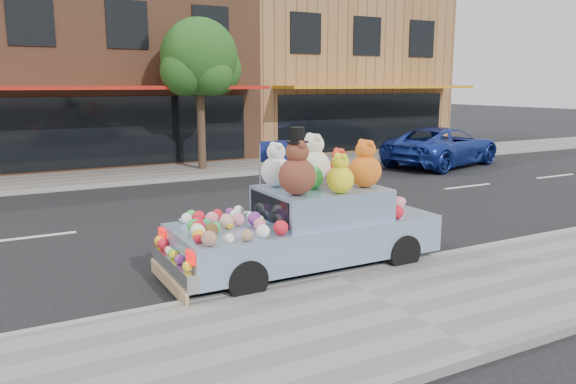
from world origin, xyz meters
TOP-DOWN VIEW (x-y plane):
  - ground at (0.00, 0.00)m, footprint 120.00×120.00m
  - near_sidewalk at (0.00, -6.50)m, footprint 60.00×3.00m
  - far_sidewalk at (0.00, 6.50)m, footprint 60.00×3.00m
  - near_kerb at (0.00, -5.00)m, footprint 60.00×0.12m
  - far_kerb at (0.00, 5.00)m, footprint 60.00×0.12m
  - storefront_mid at (0.00, 11.97)m, footprint 10.00×9.80m
  - storefront_right at (10.00, 11.97)m, footprint 10.00×9.80m
  - street_tree at (2.03, 6.55)m, footprint 3.00×2.70m
  - car_blue at (10.43, 3.65)m, footprint 5.68×3.78m
  - art_car at (-0.10, -4.30)m, footprint 4.49×1.78m

SIDE VIEW (x-z plane):
  - ground at x=0.00m, z-range 0.00..0.00m
  - near_sidewalk at x=0.00m, z-range 0.00..0.12m
  - far_sidewalk at x=0.00m, z-range 0.00..0.12m
  - near_kerb at x=0.00m, z-range 0.00..0.13m
  - far_kerb at x=0.00m, z-range 0.00..0.13m
  - car_blue at x=10.43m, z-range 0.00..1.45m
  - art_car at x=-0.10m, z-range -0.37..2.01m
  - storefront_mid at x=0.00m, z-range -0.01..7.29m
  - storefront_right at x=10.00m, z-range -0.01..7.29m
  - street_tree at x=2.03m, z-range 1.08..6.30m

